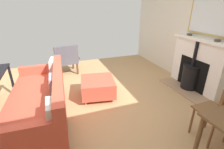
% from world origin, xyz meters
% --- Properties ---
extents(ground_plane, '(4.97, 5.66, 0.01)m').
position_xyz_m(ground_plane, '(0.00, 0.00, -0.00)').
color(ground_plane, tan).
extents(wall_left, '(0.12, 5.66, 2.80)m').
position_xyz_m(wall_left, '(-2.49, 0.00, 1.40)').
color(wall_left, beige).
rests_on(wall_left, ground).
extents(fireplace, '(0.60, 1.37, 1.15)m').
position_xyz_m(fireplace, '(-2.28, 0.03, 0.51)').
color(fireplace, '#9E7A5B').
rests_on(fireplace, ground).
extents(mirror_over_mantel, '(0.04, 1.05, 0.79)m').
position_xyz_m(mirror_over_mantel, '(-2.40, 0.03, 1.60)').
color(mirror_over_mantel, tan).
extents(mantel_bowl_near, '(0.12, 0.12, 0.04)m').
position_xyz_m(mantel_bowl_near, '(-2.31, -0.34, 1.17)').
color(mantel_bowl_near, '#47382D').
rests_on(mantel_bowl_near, fireplace).
extents(mantel_bowl_far, '(0.12, 0.12, 0.04)m').
position_xyz_m(mantel_bowl_far, '(-2.31, 0.37, 1.17)').
color(mantel_bowl_far, '#47382D').
rests_on(mantel_bowl_far, fireplace).
extents(sofa, '(0.97, 2.11, 0.80)m').
position_xyz_m(sofa, '(0.92, -0.02, 0.34)').
color(sofa, '#B2B2B7').
rests_on(sofa, ground).
extents(ottoman, '(0.77, 0.80, 0.39)m').
position_xyz_m(ottoman, '(-0.14, -0.35, 0.24)').
color(ottoman, '#B2B2B7').
rests_on(ottoman, ground).
extents(armchair_accent, '(0.74, 0.65, 0.83)m').
position_xyz_m(armchair_accent, '(0.33, -1.81, 0.45)').
color(armchair_accent, '#4C3321').
rests_on(armchair_accent, ground).
extents(dining_chair_near_fireplace, '(0.41, 0.41, 0.91)m').
position_xyz_m(dining_chair_near_fireplace, '(-1.32, 1.40, 0.54)').
color(dining_chair_near_fireplace, brown).
rests_on(dining_chair_near_fireplace, ground).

